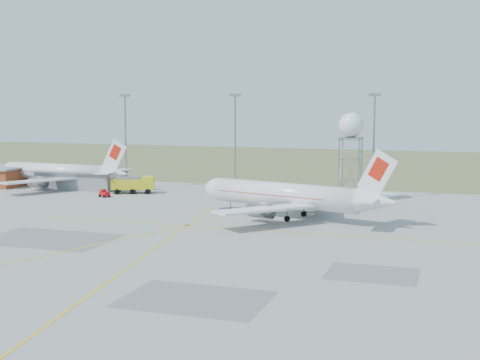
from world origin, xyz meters
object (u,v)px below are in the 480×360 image
(airliner_far, at_px, (60,173))
(radar_tower, at_px, (351,152))
(fire_truck, at_px, (134,185))
(baggage_tug, at_px, (104,194))
(airliner_main, at_px, (288,196))

(airliner_far, distance_m, radar_tower, 63.72)
(radar_tower, xyz_separation_m, fire_truck, (-44.20, -2.72, -7.77))
(baggage_tug, bearing_deg, airliner_far, 170.53)
(radar_tower, relative_size, baggage_tug, 7.39)
(airliner_far, xyz_separation_m, fire_truck, (19.23, -2.44, -1.74))
(airliner_far, xyz_separation_m, radar_tower, (63.44, 0.27, 6.03))
(airliner_main, height_order, baggage_tug, airliner_main)
(airliner_main, distance_m, radar_tower, 23.13)
(fire_truck, bearing_deg, baggage_tug, -136.33)
(radar_tower, bearing_deg, fire_truck, -176.48)
(airliner_far, xyz_separation_m, baggage_tug, (16.12, -9.22, -2.84))
(radar_tower, height_order, baggage_tug, radar_tower)
(airliner_far, distance_m, fire_truck, 19.47)
(airliner_far, relative_size, baggage_tug, 14.39)
(airliner_far, bearing_deg, baggage_tug, 154.91)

